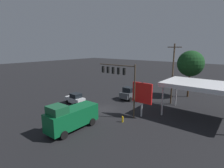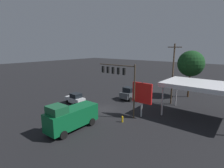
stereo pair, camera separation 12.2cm
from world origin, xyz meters
TOP-DOWN VIEW (x-y plane):
  - ground_plane at (0.00, 0.00)m, footprint 200.00×200.00m
  - traffic_signal_assembly at (-3.03, 0.07)m, footprint 6.50×0.43m
  - utility_pole at (-7.40, -9.71)m, footprint 2.40×0.26m
  - gas_station_canopy at (-13.53, -6.49)m, footprint 11.58×7.13m
  - price_sign at (-6.26, -1.09)m, footprint 3.05×0.27m
  - hatchback_crossing at (5.92, 1.16)m, footprint 3.86×2.07m
  - pickup_parked at (-0.01, -7.93)m, footprint 2.49×5.30m
  - delivery_truck at (-1.61, 7.94)m, footprint 2.61×6.82m
  - street_tree at (-8.49, -16.26)m, footprint 5.10×5.10m
  - fire_hydrant at (-5.24, 2.25)m, footprint 0.24×0.24m

SIDE VIEW (x-z plane):
  - ground_plane at x=0.00m, z-range 0.00..0.00m
  - fire_hydrant at x=-5.24m, z-range 0.00..0.88m
  - hatchback_crossing at x=5.92m, z-range -0.04..1.93m
  - pickup_parked at x=-0.01m, z-range -0.09..2.31m
  - delivery_truck at x=-1.61m, z-range -0.10..3.48m
  - price_sign at x=-6.26m, z-range 0.93..5.99m
  - gas_station_canopy at x=-13.53m, z-range 2.16..7.18m
  - utility_pole at x=-7.40m, z-range 0.29..10.88m
  - traffic_signal_assembly at x=-3.03m, z-range 2.06..9.77m
  - street_tree at x=-8.49m, z-range 2.11..11.47m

